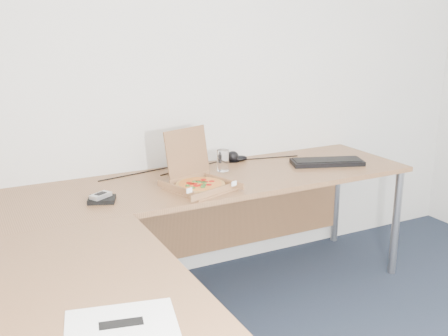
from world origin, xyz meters
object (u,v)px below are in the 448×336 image
desk (184,217)px  pizza_box (199,182)px  wallet (102,200)px  keyboard (327,162)px  drinking_glass (223,160)px

desk → pizza_box: pizza_box is taller
pizza_box → wallet: 0.53m
pizza_box → desk: bearing=-144.6°
wallet → desk: bearing=-23.7°
desk → pizza_box: (0.21, 0.29, 0.07)m
desk → keyboard: (1.14, 0.37, 0.04)m
pizza_box → keyboard: pizza_box is taller
drinking_glass → wallet: size_ratio=0.97×
drinking_glass → keyboard: size_ratio=0.29×
keyboard → wallet: size_ratio=3.38×
desk → keyboard: 1.20m
keyboard → desk: bearing=-142.0°
keyboard → wallet: (-1.45, -0.05, -0.00)m
pizza_box → drinking_glass: 0.37m
wallet → keyboard: bearing=23.9°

